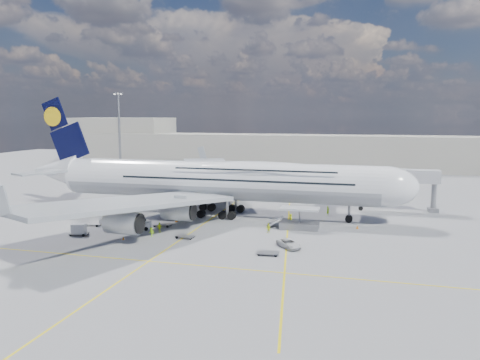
% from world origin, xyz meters
% --- Properties ---
extents(ground, '(300.00, 300.00, 0.00)m').
position_xyz_m(ground, '(0.00, 0.00, 0.00)').
color(ground, gray).
rests_on(ground, ground).
extents(taxi_line_main, '(0.25, 220.00, 0.01)m').
position_xyz_m(taxi_line_main, '(0.00, 0.00, 0.01)').
color(taxi_line_main, yellow).
rests_on(taxi_line_main, ground).
extents(taxi_line_cross, '(120.00, 0.25, 0.01)m').
position_xyz_m(taxi_line_cross, '(0.00, -20.00, 0.01)').
color(taxi_line_cross, yellow).
rests_on(taxi_line_cross, ground).
extents(taxi_line_diag, '(14.16, 99.06, 0.01)m').
position_xyz_m(taxi_line_diag, '(14.00, 10.00, 0.01)').
color(taxi_line_diag, yellow).
rests_on(taxi_line_diag, ground).
extents(airliner, '(77.26, 79.15, 23.71)m').
position_xyz_m(airliner, '(0.26, 10.00, 6.87)').
color(airliner, white).
rests_on(airliner, ground).
extents(jet_bridge, '(18.80, 12.10, 8.50)m').
position_xyz_m(jet_bridge, '(29.81, 20.94, 6.85)').
color(jet_bridge, '#B7B7BC').
rests_on(jet_bridge, ground).
extents(cargo_loader, '(8.53, 3.20, 3.67)m').
position_xyz_m(cargo_loader, '(16.82, 2.89, 1.25)').
color(cargo_loader, silver).
rests_on(cargo_loader, ground).
extents(light_mast, '(3.00, 0.70, 25.50)m').
position_xyz_m(light_mast, '(-40.00, 45.00, 13.21)').
color(light_mast, gray).
rests_on(light_mast, ground).
extents(terminal, '(180.00, 16.00, 12.00)m').
position_xyz_m(terminal, '(0.00, 95.00, 6.00)').
color(terminal, '#B2AD9E').
rests_on(terminal, ground).
extents(hangar, '(40.00, 22.00, 18.00)m').
position_xyz_m(hangar, '(-70.00, 100.00, 9.00)').
color(hangar, '#B2AD9E').
rests_on(hangar, ground).
extents(tree_line, '(160.00, 6.00, 8.00)m').
position_xyz_m(tree_line, '(40.00, 140.00, 4.00)').
color(tree_line, '#193814').
rests_on(tree_line, ground).
extents(dolly_row_a, '(2.88, 1.99, 0.38)m').
position_xyz_m(dolly_row_a, '(-18.24, -4.25, 0.30)').
color(dolly_row_a, gray).
rests_on(dolly_row_a, ground).
extents(dolly_row_b, '(3.21, 2.00, 0.44)m').
position_xyz_m(dolly_row_b, '(-6.32, -1.54, 0.34)').
color(dolly_row_b, gray).
rests_on(dolly_row_b, ground).
extents(dolly_row_c, '(3.24, 2.28, 1.86)m').
position_xyz_m(dolly_row_c, '(-16.87, -10.51, 1.00)').
color(dolly_row_c, gray).
rests_on(dolly_row_c, ground).
extents(dolly_back, '(3.35, 2.32, 0.45)m').
position_xyz_m(dolly_back, '(-14.10, 3.74, 0.35)').
color(dolly_back, gray).
rests_on(dolly_back, ground).
extents(dolly_nose_far, '(3.10, 1.79, 0.44)m').
position_xyz_m(dolly_nose_far, '(14.77, -13.23, 0.34)').
color(dolly_nose_far, gray).
rests_on(dolly_nose_far, ground).
extents(dolly_nose_near, '(3.12, 2.14, 0.42)m').
position_xyz_m(dolly_nose_near, '(0.38, -7.92, 0.32)').
color(dolly_nose_near, gray).
rests_on(dolly_nose_near, ground).
extents(baggage_tug, '(3.02, 1.65, 1.80)m').
position_xyz_m(baggage_tug, '(-8.74, -4.47, 0.80)').
color(baggage_tug, silver).
rests_on(baggage_tug, ground).
extents(catering_truck_inner, '(8.04, 4.16, 4.58)m').
position_xyz_m(catering_truck_inner, '(-13.23, 31.24, 2.16)').
color(catering_truck_inner, gray).
rests_on(catering_truck_inner, ground).
extents(catering_truck_outer, '(7.88, 6.23, 4.33)m').
position_xyz_m(catering_truck_outer, '(-21.64, 50.53, 2.01)').
color(catering_truck_outer, gray).
rests_on(catering_truck_outer, ground).
extents(service_van, '(4.52, 4.83, 1.26)m').
position_xyz_m(service_van, '(17.07, -9.02, 0.63)').
color(service_van, silver).
rests_on(service_van, ground).
extents(crew_nose, '(0.73, 0.78, 1.80)m').
position_xyz_m(crew_nose, '(20.89, 15.07, 0.90)').
color(crew_nose, '#A3E818').
rests_on(crew_nose, ground).
extents(crew_loader, '(0.99, 0.93, 1.63)m').
position_xyz_m(crew_loader, '(12.46, -1.35, 0.82)').
color(crew_loader, '#D3E618').
rests_on(crew_loader, ground).
extents(crew_wing, '(0.79, 1.08, 1.70)m').
position_xyz_m(crew_wing, '(-5.07, -5.48, 0.85)').
color(crew_wing, '#E0FF1A').
rests_on(crew_wing, ground).
extents(crew_van, '(0.69, 0.96, 1.82)m').
position_xyz_m(crew_van, '(14.99, 6.12, 0.91)').
color(crew_van, '#E8F91A').
rests_on(crew_van, ground).
extents(crew_tug, '(1.09, 0.79, 1.52)m').
position_xyz_m(crew_tug, '(-5.16, -8.32, 0.76)').
color(crew_tug, '#B0FF1A').
rests_on(crew_tug, ground).
extents(cone_nose, '(0.48, 0.48, 0.61)m').
position_xyz_m(cone_nose, '(26.56, 5.49, 0.30)').
color(cone_nose, orange).
rests_on(cone_nose, ground).
extents(cone_wing_left_inner, '(0.50, 0.50, 0.64)m').
position_xyz_m(cone_wing_left_inner, '(-15.43, 27.71, 0.31)').
color(cone_wing_left_inner, orange).
rests_on(cone_wing_left_inner, ground).
extents(cone_wing_left_outer, '(0.48, 0.48, 0.62)m').
position_xyz_m(cone_wing_left_outer, '(-7.39, 35.34, 0.30)').
color(cone_wing_left_outer, orange).
rests_on(cone_wing_left_outer, ground).
extents(cone_wing_right_inner, '(0.49, 0.49, 0.62)m').
position_xyz_m(cone_wing_right_inner, '(-5.29, 2.26, 0.30)').
color(cone_wing_right_inner, orange).
rests_on(cone_wing_right_inner, ground).
extents(cone_wing_right_outer, '(0.39, 0.39, 0.50)m').
position_xyz_m(cone_wing_right_outer, '(-8.61, -11.11, 0.24)').
color(cone_wing_right_outer, orange).
rests_on(cone_wing_right_outer, ground).
extents(cone_tail, '(0.50, 0.50, 0.64)m').
position_xyz_m(cone_tail, '(-37.51, 4.26, 0.31)').
color(cone_tail, orange).
rests_on(cone_tail, ground).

